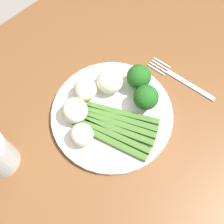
% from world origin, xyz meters
% --- Properties ---
extents(ground_plane, '(6.00, 6.00, 0.02)m').
position_xyz_m(ground_plane, '(0.00, 0.00, -0.01)').
color(ground_plane, gray).
extents(dining_table, '(1.17, 0.85, 0.76)m').
position_xyz_m(dining_table, '(0.00, 0.00, 0.64)').
color(dining_table, brown).
rests_on(dining_table, ground_plane).
extents(plate, '(0.25, 0.25, 0.01)m').
position_xyz_m(plate, '(0.05, 0.05, 0.77)').
color(plate, white).
rests_on(plate, dining_table).
extents(asparagus_bundle, '(0.13, 0.18, 0.01)m').
position_xyz_m(asparagus_bundle, '(0.03, 0.02, 0.78)').
color(asparagus_bundle, '#3D6626').
rests_on(asparagus_bundle, plate).
extents(broccoli_right, '(0.05, 0.05, 0.06)m').
position_xyz_m(broccoli_right, '(0.13, 0.06, 0.81)').
color(broccoli_right, '#4C7F2B').
rests_on(broccoli_right, plate).
extents(broccoli_near_center, '(0.05, 0.05, 0.06)m').
position_xyz_m(broccoli_near_center, '(0.11, 0.02, 0.81)').
color(broccoli_near_center, '#4C7F2B').
rests_on(broccoli_near_center, plate).
extents(cauliflower_front_left, '(0.05, 0.05, 0.05)m').
position_xyz_m(cauliflower_front_left, '(0.04, 0.12, 0.80)').
color(cauliflower_front_left, beige).
rests_on(cauliflower_front_left, plate).
extents(cauliflower_outer_edge, '(0.05, 0.05, 0.05)m').
position_xyz_m(cauliflower_outer_edge, '(0.09, 0.10, 0.80)').
color(cauliflower_outer_edge, white).
rests_on(cauliflower_outer_edge, plate).
extents(cauliflower_back, '(0.05, 0.05, 0.05)m').
position_xyz_m(cauliflower_back, '(-0.01, 0.10, 0.80)').
color(cauliflower_back, silver).
rests_on(cauliflower_back, plate).
extents(cauliflower_front, '(0.05, 0.05, 0.05)m').
position_xyz_m(cauliflower_front, '(-0.03, 0.05, 0.80)').
color(cauliflower_front, silver).
rests_on(cauliflower_front, plate).
extents(fork, '(0.04, 0.17, 0.00)m').
position_xyz_m(fork, '(0.22, 0.01, 0.76)').
color(fork, silver).
rests_on(fork, dining_table).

